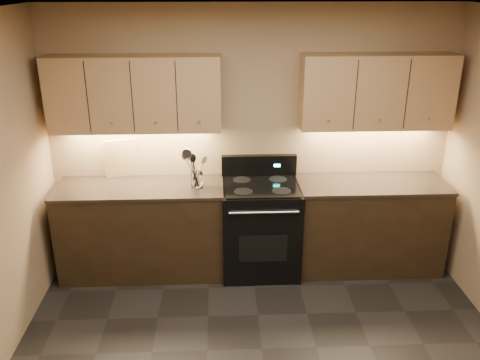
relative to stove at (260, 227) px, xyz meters
name	(u,v)px	position (x,y,z in m)	size (l,w,h in m)	color
ceiling	(277,18)	(-0.08, -1.68, 2.12)	(4.00, 4.00, 0.00)	silver
wall_back	(251,139)	(-0.08, 0.32, 0.82)	(4.00, 0.04, 2.60)	#9C885C
counter_left	(143,229)	(-1.18, 0.02, -0.01)	(1.62, 0.62, 0.93)	black
counter_right	(368,225)	(1.10, 0.02, -0.01)	(1.46, 0.62, 0.93)	black
stove	(260,227)	(0.00, 0.00, 0.00)	(0.76, 0.68, 1.14)	black
upper_cab_left	(135,94)	(-1.18, 0.17, 1.32)	(1.60, 0.30, 0.70)	#AA7855
upper_cab_right	(377,92)	(1.10, 0.17, 1.32)	(1.44, 0.30, 0.70)	#AA7855
outlet_plate	(122,158)	(-1.38, 0.31, 0.64)	(0.09, 0.01, 0.12)	#B2B5BA
utensil_crock	(197,180)	(-0.62, 0.00, 0.52)	(0.12, 0.12, 0.15)	white
cutting_board	(121,158)	(-1.38, 0.28, 0.65)	(0.32, 0.02, 0.40)	#DDBD77
wooden_spoon	(194,170)	(-0.65, 0.00, 0.62)	(0.06, 0.06, 0.30)	#DDBD77
black_spoon	(196,169)	(-0.63, 0.02, 0.62)	(0.06, 0.06, 0.31)	black
black_turner	(198,169)	(-0.61, -0.02, 0.63)	(0.08, 0.08, 0.33)	black
steel_spatula	(199,168)	(-0.60, 0.00, 0.64)	(0.08, 0.08, 0.35)	silver
steel_skimmer	(200,167)	(-0.59, -0.02, 0.66)	(0.09, 0.09, 0.38)	silver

